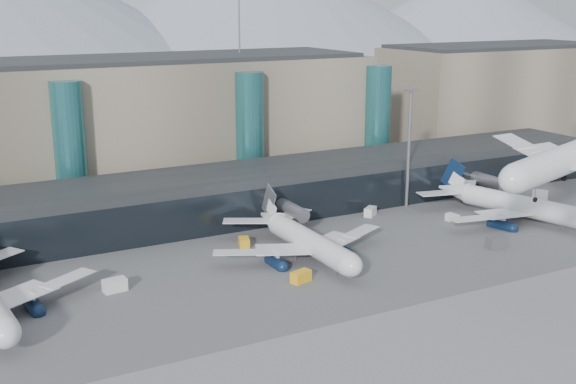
{
  "coord_description": "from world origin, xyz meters",
  "views": [
    {
      "loc": [
        -63.29,
        -72.55,
        42.98
      ],
      "look_at": [
        -7.58,
        32.0,
        11.71
      ],
      "focal_mm": 45.0,
      "sensor_mm": 36.0,
      "label": 1
    }
  ],
  "objects_px": {
    "lightmast_mid": "(409,141)",
    "veh_b": "(244,242)",
    "veh_h": "(301,277)",
    "veh_c": "(497,242)",
    "veh_d": "(370,212)",
    "veh_g": "(452,218)",
    "jet_parked_mid": "(300,231)",
    "jet_parked_right": "(505,197)",
    "veh_a": "(115,285)"
  },
  "relations": [
    {
      "from": "veh_c",
      "to": "veh_g",
      "type": "xyz_separation_m",
      "value": [
        3.72,
        16.41,
        -0.28
      ]
    },
    {
      "from": "veh_d",
      "to": "veh_g",
      "type": "height_order",
      "value": "veh_d"
    },
    {
      "from": "lightmast_mid",
      "to": "jet_parked_right",
      "type": "relative_size",
      "value": 0.69
    },
    {
      "from": "lightmast_mid",
      "to": "veh_b",
      "type": "height_order",
      "value": "lightmast_mid"
    },
    {
      "from": "jet_parked_mid",
      "to": "veh_g",
      "type": "bearing_deg",
      "value": -86.37
    },
    {
      "from": "veh_c",
      "to": "veh_h",
      "type": "xyz_separation_m",
      "value": [
        -39.13,
        2.34,
        -0.15
      ]
    },
    {
      "from": "veh_d",
      "to": "veh_c",
      "type": "bearing_deg",
      "value": -108.61
    },
    {
      "from": "jet_parked_mid",
      "to": "veh_d",
      "type": "relative_size",
      "value": 10.88
    },
    {
      "from": "veh_b",
      "to": "veh_h",
      "type": "xyz_separation_m",
      "value": [
        0.85,
        -19.68,
        0.07
      ]
    },
    {
      "from": "jet_parked_right",
      "to": "veh_c",
      "type": "relative_size",
      "value": 9.68
    },
    {
      "from": "veh_d",
      "to": "lightmast_mid",
      "type": "bearing_deg",
      "value": -25.61
    },
    {
      "from": "lightmast_mid",
      "to": "jet_parked_mid",
      "type": "bearing_deg",
      "value": -155.93
    },
    {
      "from": "veh_a",
      "to": "veh_b",
      "type": "height_order",
      "value": "veh_a"
    },
    {
      "from": "veh_b",
      "to": "veh_d",
      "type": "relative_size",
      "value": 0.91
    },
    {
      "from": "veh_a",
      "to": "veh_d",
      "type": "bearing_deg",
      "value": 8.58
    },
    {
      "from": "jet_parked_right",
      "to": "veh_a",
      "type": "distance_m",
      "value": 81.08
    },
    {
      "from": "jet_parked_mid",
      "to": "veh_a",
      "type": "height_order",
      "value": "jet_parked_mid"
    },
    {
      "from": "veh_a",
      "to": "veh_b",
      "type": "bearing_deg",
      "value": 13.95
    },
    {
      "from": "veh_b",
      "to": "veh_g",
      "type": "height_order",
      "value": "veh_b"
    },
    {
      "from": "veh_g",
      "to": "veh_d",
      "type": "bearing_deg",
      "value": -139.33
    },
    {
      "from": "veh_b",
      "to": "veh_h",
      "type": "relative_size",
      "value": 0.88
    },
    {
      "from": "lightmast_mid",
      "to": "veh_c",
      "type": "bearing_deg",
      "value": -94.01
    },
    {
      "from": "veh_g",
      "to": "veh_h",
      "type": "height_order",
      "value": "veh_h"
    },
    {
      "from": "jet_parked_right",
      "to": "veh_d",
      "type": "relative_size",
      "value": 11.53
    },
    {
      "from": "veh_a",
      "to": "veh_h",
      "type": "height_order",
      "value": "veh_a"
    },
    {
      "from": "lightmast_mid",
      "to": "jet_parked_mid",
      "type": "distance_m",
      "value": 39.54
    },
    {
      "from": "lightmast_mid",
      "to": "veh_h",
      "type": "distance_m",
      "value": 51.17
    },
    {
      "from": "veh_a",
      "to": "veh_b",
      "type": "distance_m",
      "value": 27.85
    },
    {
      "from": "veh_a",
      "to": "veh_d",
      "type": "xyz_separation_m",
      "value": [
        57.47,
        15.02,
        -0.07
      ]
    },
    {
      "from": "veh_b",
      "to": "veh_g",
      "type": "relative_size",
      "value": 1.09
    },
    {
      "from": "lightmast_mid",
      "to": "veh_g",
      "type": "relative_size",
      "value": 9.6
    },
    {
      "from": "veh_c",
      "to": "veh_h",
      "type": "distance_m",
      "value": 39.2
    },
    {
      "from": "veh_c",
      "to": "veh_d",
      "type": "xyz_separation_m",
      "value": [
        -8.69,
        27.51,
        -0.14
      ]
    },
    {
      "from": "jet_parked_right",
      "to": "jet_parked_mid",
      "type": "bearing_deg",
      "value": 74.26
    },
    {
      "from": "veh_d",
      "to": "veh_b",
      "type": "bearing_deg",
      "value": 153.8
    },
    {
      "from": "jet_parked_mid",
      "to": "veh_g",
      "type": "distance_m",
      "value": 36.79
    },
    {
      "from": "veh_b",
      "to": "veh_c",
      "type": "relative_size",
      "value": 0.76
    },
    {
      "from": "veh_a",
      "to": "veh_c",
      "type": "bearing_deg",
      "value": -16.75
    },
    {
      "from": "veh_b",
      "to": "jet_parked_right",
      "type": "bearing_deg",
      "value": -81.32
    },
    {
      "from": "jet_parked_mid",
      "to": "veh_a",
      "type": "bearing_deg",
      "value": 92.2
    },
    {
      "from": "lightmast_mid",
      "to": "veh_d",
      "type": "distance_m",
      "value": 17.38
    },
    {
      "from": "veh_a",
      "to": "lightmast_mid",
      "type": "bearing_deg",
      "value": 7.95
    },
    {
      "from": "jet_parked_mid",
      "to": "lightmast_mid",
      "type": "bearing_deg",
      "value": -66.19
    },
    {
      "from": "jet_parked_mid",
      "to": "veh_b",
      "type": "bearing_deg",
      "value": 41.26
    },
    {
      "from": "jet_parked_right",
      "to": "veh_g",
      "type": "height_order",
      "value": "jet_parked_right"
    },
    {
      "from": "veh_a",
      "to": "veh_h",
      "type": "distance_m",
      "value": 28.87
    },
    {
      "from": "jet_parked_mid",
      "to": "veh_c",
      "type": "distance_m",
      "value": 35.8
    },
    {
      "from": "lightmast_mid",
      "to": "veh_b",
      "type": "bearing_deg",
      "value": -169.9
    },
    {
      "from": "veh_b",
      "to": "veh_c",
      "type": "distance_m",
      "value": 45.65
    },
    {
      "from": "jet_parked_right",
      "to": "veh_b",
      "type": "relative_size",
      "value": 12.74
    }
  ]
}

